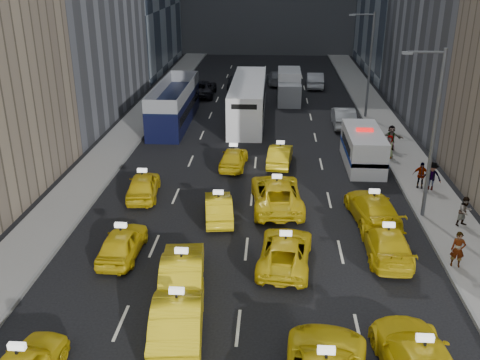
# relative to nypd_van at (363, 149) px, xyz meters

# --- Properties ---
(sidewalk_west) EXTENTS (3.00, 90.00, 0.15)m
(sidewalk_west) POSITION_rel_nypd_van_xyz_m (-17.73, 5.04, -1.10)
(sidewalk_west) COLOR gray
(sidewalk_west) RESTS_ON ground
(sidewalk_east) EXTENTS (3.00, 90.00, 0.15)m
(sidewalk_east) POSITION_rel_nypd_van_xyz_m (3.27, 5.04, -1.10)
(sidewalk_east) COLOR gray
(sidewalk_east) RESTS_ON ground
(curb_west) EXTENTS (0.15, 90.00, 0.18)m
(curb_west) POSITION_rel_nypd_van_xyz_m (-16.28, 5.04, -1.08)
(curb_west) COLOR slate
(curb_west) RESTS_ON ground
(curb_east) EXTENTS (0.15, 90.00, 0.18)m
(curb_east) POSITION_rel_nypd_van_xyz_m (1.82, 5.04, -1.08)
(curb_east) COLOR slate
(curb_east) RESTS_ON ground
(streetlight_near) EXTENTS (2.15, 0.22, 9.00)m
(streetlight_near) POSITION_rel_nypd_van_xyz_m (1.95, -7.96, 3.75)
(streetlight_near) COLOR #595B60
(streetlight_near) RESTS_ON ground
(streetlight_far) EXTENTS (2.15, 0.22, 9.00)m
(streetlight_far) POSITION_rel_nypd_van_xyz_m (1.95, 12.04, 3.75)
(streetlight_far) COLOR #595B60
(streetlight_far) RESTS_ON ground
(taxi_5) EXTENTS (2.29, 5.25, 1.68)m
(taxi_5) POSITION_rel_nypd_van_xyz_m (-9.41, -18.48, -0.33)
(taxi_5) COLOR gold
(taxi_5) RESTS_ON ground
(taxi_8) EXTENTS (1.73, 4.13, 1.40)m
(taxi_8) POSITION_rel_nypd_van_xyz_m (-12.97, -12.99, -0.47)
(taxi_8) COLOR gold
(taxi_8) RESTS_ON ground
(taxi_9) EXTENTS (2.24, 5.06, 1.61)m
(taxi_9) POSITION_rel_nypd_van_xyz_m (-9.73, -15.51, -0.36)
(taxi_9) COLOR gold
(taxi_9) RESTS_ON ground
(taxi_10) EXTENTS (2.73, 5.09, 1.36)m
(taxi_10) POSITION_rel_nypd_van_xyz_m (-5.41, -13.24, -0.49)
(taxi_10) COLOR gold
(taxi_10) RESTS_ON ground
(taxi_11) EXTENTS (2.05, 4.86, 1.40)m
(taxi_11) POSITION_rel_nypd_van_xyz_m (-0.67, -12.19, -0.47)
(taxi_11) COLOR gold
(taxi_11) RESTS_ON ground
(taxi_12) EXTENTS (2.15, 4.40, 1.45)m
(taxi_12) POSITION_rel_nypd_van_xyz_m (-13.57, -6.17, -0.45)
(taxi_12) COLOR gold
(taxi_12) RESTS_ON ground
(taxi_13) EXTENTS (1.95, 4.19, 1.33)m
(taxi_13) POSITION_rel_nypd_van_xyz_m (-8.89, -8.79, -0.51)
(taxi_13) COLOR gold
(taxi_13) RESTS_ON ground
(taxi_14) EXTENTS (3.13, 5.98, 1.61)m
(taxi_14) POSITION_rel_nypd_van_xyz_m (-5.80, -7.03, -0.37)
(taxi_14) COLOR gold
(taxi_14) RESTS_ON ground
(taxi_15) EXTENTS (2.73, 5.38, 1.50)m
(taxi_15) POSITION_rel_nypd_van_xyz_m (-0.72, -8.53, -0.42)
(taxi_15) COLOR gold
(taxi_15) RESTS_ON ground
(taxi_16) EXTENTS (1.91, 4.14, 1.37)m
(taxi_16) POSITION_rel_nypd_van_xyz_m (-8.67, -0.98, -0.49)
(taxi_16) COLOR gold
(taxi_16) RESTS_ON ground
(taxi_17) EXTENTS (1.87, 4.31, 1.38)m
(taxi_17) POSITION_rel_nypd_van_xyz_m (-5.56, -0.30, -0.48)
(taxi_17) COLOR gold
(taxi_17) RESTS_ON ground
(nypd_van) EXTENTS (2.87, 6.21, 2.59)m
(nypd_van) POSITION_rel_nypd_van_xyz_m (0.00, 0.00, 0.00)
(nypd_van) COLOR silver
(nypd_van) RESTS_ON ground
(double_decker) EXTENTS (2.90, 11.63, 3.37)m
(double_decker) POSITION_rel_nypd_van_xyz_m (-14.47, 9.32, 0.50)
(double_decker) COLOR black
(double_decker) RESTS_ON ground
(city_bus) EXTENTS (2.97, 13.28, 3.42)m
(city_bus) POSITION_rel_nypd_van_xyz_m (-8.27, 10.93, 0.53)
(city_bus) COLOR white
(city_bus) RESTS_ON ground
(box_truck) EXTENTS (2.82, 6.59, 2.93)m
(box_truck) POSITION_rel_nypd_van_xyz_m (-4.58, 17.99, 0.26)
(box_truck) COLOR silver
(box_truck) RESTS_ON ground
(misc_car_0) EXTENTS (1.80, 4.97, 1.63)m
(misc_car_0) POSITION_rel_nypd_van_xyz_m (-0.21, 9.30, -0.36)
(misc_car_0) COLOR #9EA2A5
(misc_car_0) RESTS_ON ground
(misc_car_1) EXTENTS (2.64, 5.68, 1.58)m
(misc_car_1) POSITION_rel_nypd_van_xyz_m (-13.46, 19.54, -0.38)
(misc_car_1) COLOR black
(misc_car_1) RESTS_ON ground
(misc_car_2) EXTENTS (2.70, 5.34, 1.49)m
(misc_car_2) POSITION_rel_nypd_van_xyz_m (-5.83, 25.62, -0.43)
(misc_car_2) COLOR gray
(misc_car_2) RESTS_ON ground
(misc_car_3) EXTENTS (1.91, 4.45, 1.50)m
(misc_car_3) POSITION_rel_nypd_van_xyz_m (-10.25, 23.19, -0.42)
(misc_car_3) COLOR black
(misc_car_3) RESTS_ON ground
(misc_car_4) EXTENTS (1.92, 5.12, 1.67)m
(misc_car_4) POSITION_rel_nypd_van_xyz_m (-1.61, 24.27, -0.34)
(misc_car_4) COLOR #9A9CA1
(misc_car_4) RESTS_ON ground
(pedestrian_0) EXTENTS (0.69, 0.53, 1.68)m
(pedestrian_0) POSITION_rel_nypd_van_xyz_m (2.23, -13.17, -0.18)
(pedestrian_0) COLOR gray
(pedestrian_0) RESTS_ON sidewalk_east
(pedestrian_1) EXTENTS (0.88, 0.70, 1.59)m
(pedestrian_1) POSITION_rel_nypd_van_xyz_m (3.85, -9.07, -0.23)
(pedestrian_1) COLOR gray
(pedestrian_1) RESTS_ON sidewalk_east
(pedestrian_2) EXTENTS (1.20, 0.88, 1.71)m
(pedestrian_2) POSITION_rel_nypd_van_xyz_m (3.42, -4.35, -0.17)
(pedestrian_2) COLOR gray
(pedestrian_2) RESTS_ON sidewalk_east
(pedestrian_3) EXTENTS (1.01, 0.61, 1.62)m
(pedestrian_3) POSITION_rel_nypd_van_xyz_m (2.85, -4.08, -0.21)
(pedestrian_3) COLOR gray
(pedestrian_3) RESTS_ON sidewalk_east
(pedestrian_4) EXTENTS (0.90, 0.72, 1.62)m
(pedestrian_4) POSITION_rel_nypd_van_xyz_m (2.00, 1.21, -0.21)
(pedestrian_4) COLOR gray
(pedestrian_4) RESTS_ON sidewalk_east
(pedestrian_5) EXTENTS (1.72, 0.55, 1.83)m
(pedestrian_5) POSITION_rel_nypd_van_xyz_m (2.43, 2.88, -0.11)
(pedestrian_5) COLOR gray
(pedestrian_5) RESTS_ON sidewalk_east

